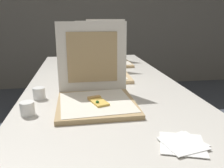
# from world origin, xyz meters

# --- Properties ---
(wall_back) EXTENTS (10.00, 0.10, 2.60)m
(wall_back) POSITION_xyz_m (0.00, 3.17, 1.30)
(wall_back) COLOR gray
(wall_back) RESTS_ON ground
(table) EXTENTS (0.97, 2.34, 0.73)m
(table) POSITION_xyz_m (0.00, 0.64, 0.69)
(table) COLOR beige
(table) RESTS_ON ground
(pizza_box_front) EXTENTS (0.38, 0.39, 0.40)m
(pizza_box_front) POSITION_xyz_m (-0.08, 0.34, 0.79)
(pizza_box_front) COLOR tan
(pizza_box_front) RESTS_ON table
(pizza_box_middle) EXTENTS (0.39, 0.47, 0.39)m
(pizza_box_middle) POSITION_xyz_m (0.01, 0.89, 0.79)
(pizza_box_middle) COLOR tan
(pizza_box_middle) RESTS_ON table
(pizza_box_back) EXTENTS (0.38, 0.40, 0.40)m
(pizza_box_back) POSITION_xyz_m (0.12, 1.36, 0.79)
(pizza_box_back) COLOR tan
(pizza_box_back) RESTS_ON table
(cup_white_near_center) EXTENTS (0.06, 0.06, 0.06)m
(cup_white_near_center) POSITION_xyz_m (-0.38, 0.45, 0.77)
(cup_white_near_center) COLOR white
(cup_white_near_center) RESTS_ON table
(cup_white_near_left) EXTENTS (0.06, 0.06, 0.06)m
(cup_white_near_left) POSITION_xyz_m (-0.39, 0.24, 0.77)
(cup_white_near_left) COLOR white
(cup_white_near_left) RESTS_ON table
(cup_white_far) EXTENTS (0.06, 0.06, 0.06)m
(cup_white_far) POSITION_xyz_m (-0.26, 1.03, 0.77)
(cup_white_far) COLOR white
(cup_white_far) RESTS_ON table
(napkin_pile) EXTENTS (0.19, 0.19, 0.01)m
(napkin_pile) POSITION_xyz_m (0.18, -0.10, 0.74)
(napkin_pile) COLOR white
(napkin_pile) RESTS_ON table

